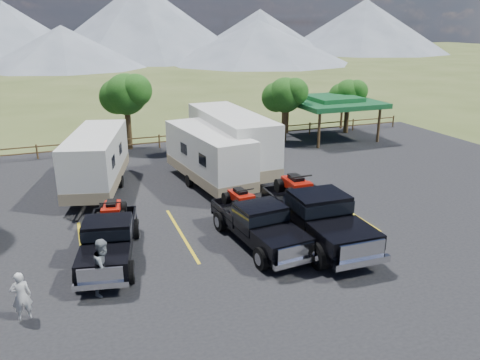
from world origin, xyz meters
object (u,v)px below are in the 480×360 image
object	(u,v)px
trailer_right	(231,142)
person_b	(104,266)
trailer_left	(97,161)
person_a	(21,296)
rig_right	(315,213)
pavilion	(333,102)
rig_center	(257,222)
rig_left	(109,237)
trailer_center	(209,157)

from	to	relation	value
trailer_right	person_b	distance (m)	13.53
trailer_left	person_a	size ratio (longest dim) A/B	5.65
trailer_left	rig_right	bearing A→B (deg)	-34.94
rig_right	person_a	xyz separation A→B (m)	(-10.85, -1.86, -0.32)
person_b	pavilion	bearing A→B (deg)	-11.77
pavilion	person_b	bearing A→B (deg)	-138.14
trailer_left	person_b	bearing A→B (deg)	-78.82
trailer_right	person_a	xyz separation A→B (m)	(-10.65, -11.39, -1.08)
trailer_right	person_b	size ratio (longest dim) A/B	5.38
pavilion	trailer_left	size ratio (longest dim) A/B	0.70
pavilion	rig_center	bearing A→B (deg)	-129.69
person_b	rig_right	bearing A→B (deg)	-45.56
rig_center	rig_left	bearing A→B (deg)	167.33
rig_right	person_b	distance (m)	8.48
pavilion	rig_right	distance (m)	18.31
trailer_right	person_a	world-z (taller)	trailer_right
rig_center	trailer_center	size ratio (longest dim) A/B	0.67
rig_center	person_b	distance (m)	6.25
rig_left	trailer_right	size ratio (longest dim) A/B	0.56
rig_center	rig_right	world-z (taller)	rig_right
rig_center	person_a	xyz separation A→B (m)	(-8.50, -2.27, -0.14)
pavilion	person_a	size ratio (longest dim) A/B	3.97
person_a	person_b	size ratio (longest dim) A/B	0.82
pavilion	trailer_center	world-z (taller)	pavilion
pavilion	rig_left	world-z (taller)	pavilion
trailer_center	person_b	size ratio (longest dim) A/B	4.65
trailer_center	pavilion	bearing A→B (deg)	24.06
person_a	pavilion	bearing A→B (deg)	-146.94
rig_left	person_a	distance (m)	4.12
trailer_right	trailer_center	bearing A→B (deg)	-140.02
trailer_center	rig_center	bearing A→B (deg)	-99.53
rig_left	person_a	bearing A→B (deg)	-122.00
pavilion	trailer_right	size ratio (longest dim) A/B	0.61
trailer_left	trailer_right	distance (m)	7.58
rig_left	trailer_left	xyz separation A→B (m)	(0.25, 8.01, 0.72)
pavilion	person_a	world-z (taller)	pavilion
rig_right	trailer_center	size ratio (longest dim) A/B	0.78
trailer_left	trailer_right	bearing A→B (deg)	17.71
pavilion	rig_right	world-z (taller)	pavilion
rig_center	trailer_right	size ratio (longest dim) A/B	0.58
person_b	trailer_right	bearing A→B (deg)	-1.01
pavilion	trailer_right	bearing A→B (deg)	-150.60
pavilion	rig_left	bearing A→B (deg)	-141.84
rig_center	rig_right	distance (m)	2.40
rig_right	trailer_left	world-z (taller)	trailer_left
rig_left	trailer_left	world-z (taller)	trailer_left
pavilion	rig_center	size ratio (longest dim) A/B	1.06
trailer_left	person_a	xyz separation A→B (m)	(-3.08, -10.99, -0.83)
rig_right	rig_center	bearing A→B (deg)	171.23
rig_center	person_a	size ratio (longest dim) A/B	3.76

